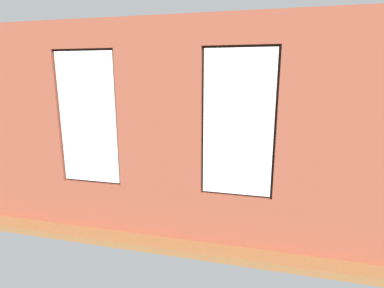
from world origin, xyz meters
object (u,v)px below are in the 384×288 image
at_px(couch_left, 323,185).
at_px(remote_silver, 177,156).
at_px(couch_by_window, 166,196).
at_px(papasan_chair, 201,142).
at_px(potted_plant_corner_far_left, 355,192).
at_px(cup_ceramic, 194,154).
at_px(table_plant_small, 210,151).
at_px(potted_plant_between_couches, 253,182).
at_px(potted_plant_beside_window_right, 92,155).
at_px(potted_plant_by_left_couch, 295,161).
at_px(potted_plant_corner_near_left, 314,135).
at_px(potted_plant_mid_room_small, 247,153).
at_px(tv_flatscreen, 73,140).
at_px(potted_plant_near_tv, 67,156).
at_px(media_console, 75,166).
at_px(candle_jar, 197,155).
at_px(coffee_table, 194,158).
at_px(potted_plant_foreground_right, 128,131).

bearing_deg(couch_left, remote_silver, -102.01).
relative_size(couch_by_window, papasan_chair, 1.68).
relative_size(remote_silver, potted_plant_corner_far_left, 0.13).
height_order(cup_ceramic, table_plant_small, table_plant_small).
xyz_separation_m(cup_ceramic, potted_plant_between_couches, (-1.49, 2.20, 0.22)).
relative_size(table_plant_small, potted_plant_beside_window_right, 0.14).
height_order(potted_plant_by_left_couch, potted_plant_corner_near_left, potted_plant_corner_near_left).
relative_size(remote_silver, potted_plant_mid_room_small, 0.27).
bearing_deg(tv_flatscreen, potted_plant_beside_window_right, 133.86).
bearing_deg(cup_ceramic, potted_plant_near_tv, 38.90).
bearing_deg(media_console, cup_ceramic, -163.69).
xyz_separation_m(couch_left, remote_silver, (3.17, -0.87, 0.13)).
bearing_deg(remote_silver, candle_jar, 129.62).
relative_size(potted_plant_between_couches, potted_plant_near_tv, 0.97).
bearing_deg(potted_plant_beside_window_right, candle_jar, -121.45).
height_order(media_console, potted_plant_corner_far_left, potted_plant_corner_far_left).
xyz_separation_m(couch_by_window, potted_plant_between_couches, (-1.45, -0.04, 0.38)).
relative_size(media_console, potted_plant_beside_window_right, 0.71).
relative_size(potted_plant_between_couches, potted_plant_corner_near_left, 1.09).
bearing_deg(papasan_chair, candle_jar, 98.46).
relative_size(couch_left, tv_flatscreen, 1.84).
bearing_deg(potted_plant_corner_far_left, table_plant_small, -44.11).
height_order(remote_silver, potted_plant_corner_far_left, potted_plant_corner_far_left).
distance_m(cup_ceramic, papasan_chair, 1.53).
height_order(coffee_table, remote_silver, remote_silver).
relative_size(potted_plant_near_tv, potted_plant_foreground_right, 1.24).
bearing_deg(potted_plant_foreground_right, potted_plant_between_couches, 136.81).
bearing_deg(potted_plant_mid_room_small, potted_plant_corner_near_left, -150.16).
height_order(tv_flatscreen, potted_plant_foreground_right, tv_flatscreen).
bearing_deg(coffee_table, candle_jar, 129.99).
distance_m(couch_left, potted_plant_corner_near_left, 2.62).
bearing_deg(cup_ceramic, coffee_table, 0.00).
distance_m(couch_left, coffee_table, 2.94).
height_order(papasan_chair, potted_plant_corner_far_left, potted_plant_corner_far_left).
relative_size(media_console, potted_plant_corner_far_left, 0.80).
bearing_deg(potted_plant_foreground_right, coffee_table, 148.52).
relative_size(tv_flatscreen, potted_plant_beside_window_right, 0.78).
height_order(couch_by_window, coffee_table, couch_by_window).
relative_size(papasan_chair, potted_plant_between_couches, 0.87).
bearing_deg(potted_plant_mid_room_small, potted_plant_corner_far_left, 119.87).
xyz_separation_m(couch_left, potted_plant_by_left_couch, (0.40, -1.49, 0.01)).
bearing_deg(couch_left, potted_plant_beside_window_right, -68.01).
xyz_separation_m(media_console, potted_plant_beside_window_right, (-1.49, 1.55, 0.76)).
relative_size(remote_silver, potted_plant_by_left_couch, 0.35).
distance_m(potted_plant_between_couches, potted_plant_corner_near_left, 4.05).
bearing_deg(papasan_chair, potted_plant_between_couches, 113.67).
bearing_deg(potted_plant_corner_far_left, tv_flatscreen, -15.20).
relative_size(cup_ceramic, potted_plant_corner_far_left, 0.06).
bearing_deg(papasan_chair, table_plant_small, 110.22).
xyz_separation_m(coffee_table, potted_plant_near_tv, (2.21, 1.78, 0.39)).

